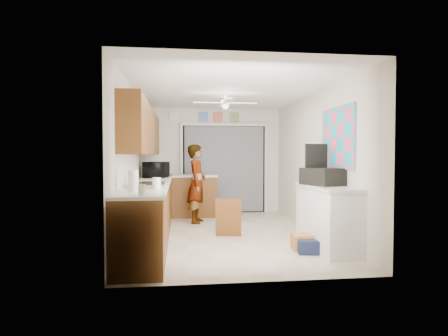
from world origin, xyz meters
name	(u,v)px	position (x,y,z in m)	size (l,w,h in m)	color
floor	(227,234)	(0.00, 0.00, 0.00)	(5.00, 5.00, 0.00)	beige
ceiling	(227,91)	(0.00, 0.00, 2.50)	(5.00, 5.00, 0.00)	white
wall_back	(214,161)	(0.00, 2.50, 1.25)	(3.20, 3.20, 0.00)	silver
wall_front	(256,168)	(0.00, -2.50, 1.25)	(3.20, 3.20, 0.00)	silver
wall_left	(133,163)	(-1.60, 0.00, 1.25)	(5.00, 5.00, 0.00)	silver
wall_right	(315,163)	(1.60, 0.00, 1.25)	(5.00, 5.00, 0.00)	silver
left_base_cabinets	(151,210)	(-1.30, 0.00, 0.45)	(0.60, 4.80, 0.90)	brown
left_countertop	(152,183)	(-1.29, 0.00, 0.92)	(0.62, 4.80, 0.04)	white
upper_cabinets	(144,132)	(-1.44, 0.20, 1.80)	(0.32, 4.00, 0.80)	brown
sink_basin	(147,185)	(-1.29, -1.00, 0.95)	(0.50, 0.76, 0.06)	silver
faucet	(133,179)	(-1.48, -1.00, 1.05)	(0.03, 0.03, 0.22)	silver
peninsula_base	(194,196)	(-0.50, 2.00, 0.45)	(1.00, 0.60, 0.90)	brown
peninsula_top	(194,176)	(-0.50, 2.00, 0.92)	(1.04, 0.64, 0.04)	white
back_opening_recess	(224,169)	(0.25, 2.47, 1.05)	(2.00, 0.06, 2.10)	black
curtain_panel	(224,169)	(0.25, 2.43, 1.05)	(1.90, 0.03, 2.05)	gray
door_trim_left	(182,169)	(-0.77, 2.44, 1.05)	(0.06, 0.04, 2.10)	white
door_trim_right	(266,169)	(1.27, 2.44, 1.05)	(0.06, 0.04, 2.10)	white
door_trim_head	(224,125)	(0.25, 2.44, 2.12)	(2.10, 0.04, 0.06)	white
header_frame_1	(203,117)	(-0.25, 2.47, 2.30)	(0.22, 0.02, 0.22)	#538EDE
header_frame_2	(218,117)	(0.10, 2.47, 2.30)	(0.22, 0.02, 0.22)	#D96A51
header_frame_3	(234,117)	(0.50, 2.47, 2.30)	(0.22, 0.02, 0.22)	#6FA35D
header_frame_4	(251,117)	(0.90, 2.47, 2.30)	(0.22, 0.02, 0.22)	silver
route66_sign	(174,117)	(-0.95, 2.47, 2.30)	(0.22, 0.02, 0.26)	silver
right_counter_base	(327,219)	(1.35, -1.20, 0.45)	(0.50, 1.40, 0.90)	white
right_counter_top	(327,187)	(1.34, -1.20, 0.92)	(0.54, 1.44, 0.04)	white
abstract_painting	(338,138)	(1.58, -1.00, 1.65)	(0.03, 1.15, 0.95)	#DF5283
ceiling_fan	(225,103)	(0.00, 0.20, 2.32)	(1.14, 1.14, 0.24)	white
microwave	(156,170)	(-1.28, 1.04, 1.10)	(0.57, 0.39, 0.32)	black
jar_a	(157,184)	(-1.12, -1.54, 1.02)	(0.11, 0.11, 0.16)	silver
jar_b	(142,190)	(-1.24, -2.23, 1.00)	(0.08, 0.08, 0.13)	silver
paper_towel_roll	(133,181)	(-1.38, -1.81, 1.07)	(0.12, 0.12, 0.27)	white
suitcase	(323,177)	(1.32, -1.09, 1.07)	(0.45, 0.59, 0.25)	black
suitcase_rim	(323,184)	(1.32, -1.09, 0.96)	(0.44, 0.58, 0.02)	yellow
suitcase_lid	(316,160)	(1.32, -0.80, 1.32)	(0.42, 0.03, 0.50)	black
cardboard_box	(305,242)	(1.00, -1.21, 0.11)	(0.36, 0.27, 0.23)	#BA793A
navy_crate	(309,246)	(1.00, -1.40, 0.10)	(0.32, 0.26, 0.19)	#161E37
cabinet_door_panel	(228,217)	(0.00, -0.22, 0.33)	(0.44, 0.03, 0.66)	brown
man	(197,184)	(-0.47, 1.20, 0.80)	(0.58, 0.38, 1.61)	white
dog	(233,209)	(0.34, 1.64, 0.19)	(0.21, 0.50, 0.39)	black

